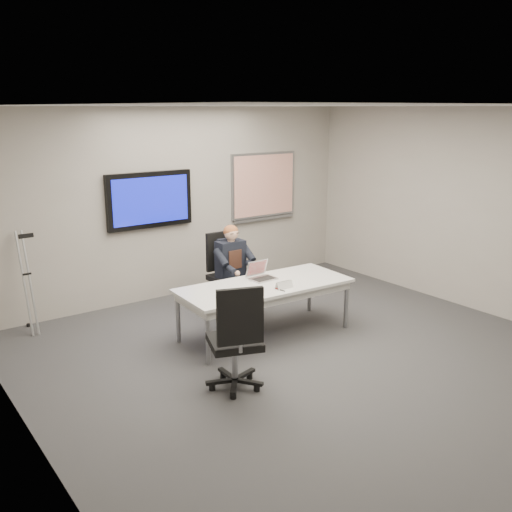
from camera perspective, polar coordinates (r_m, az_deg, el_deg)
floor at (r=6.63m, az=5.42°, el=-10.23°), size 6.00×6.00×0.02m
ceiling at (r=6.02m, az=6.07°, el=14.73°), size 6.00×6.00×0.02m
wall_back at (r=8.61m, az=-7.68°, el=5.27°), size 6.00×0.02×2.80m
wall_left at (r=4.80m, az=-22.21°, el=-3.22°), size 0.02×6.00×2.80m
wall_right at (r=8.44m, az=21.20°, el=4.23°), size 0.02×6.00×2.80m
conference_table at (r=7.07m, az=0.89°, el=-3.40°), size 2.21×1.01×0.67m
tv_display at (r=8.32m, az=-10.57°, el=5.54°), size 1.30×0.09×0.80m
whiteboard at (r=9.39m, az=0.78°, el=6.99°), size 1.25×0.08×1.10m
office_chair_far at (r=7.99m, az=-2.85°, el=-3.12°), size 0.54×0.54×1.10m
office_chair_near at (r=5.81m, az=-2.03°, el=-10.06°), size 0.70×0.70×1.14m
seated_person at (r=7.75m, az=-1.88°, el=-2.46°), size 0.39×0.66×1.25m
crutch at (r=7.71m, az=-21.93°, el=-2.32°), size 0.21×0.81×1.42m
laptop at (r=7.25m, az=0.47°, el=-1.84°), size 0.33×0.31×0.23m
name_tent at (r=6.88m, az=2.82°, el=-2.87°), size 0.23×0.07×0.09m
pen at (r=6.81m, az=2.43°, el=-3.39°), size 0.03×0.15×0.01m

